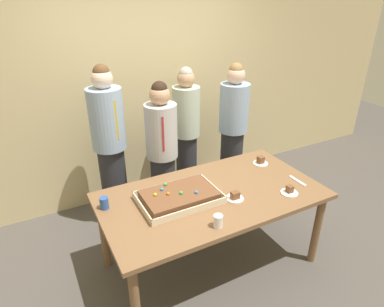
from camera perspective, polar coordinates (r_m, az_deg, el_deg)
ground_plane at (r=3.35m, az=3.16°, el=-18.20°), size 12.00×12.00×0.00m
interior_back_panel at (r=3.94m, az=-8.63°, el=13.52°), size 8.00×0.12×3.00m
party_table at (r=2.91m, az=3.50°, el=-8.31°), size 1.92×1.03×0.78m
sheet_cake at (r=2.75m, az=-2.26°, el=-7.45°), size 0.66×0.44×0.11m
plated_slice_near_left at (r=3.40m, az=11.80°, el=-1.37°), size 0.15×0.15×0.08m
plated_slice_near_right at (r=2.80m, az=7.46°, el=-7.46°), size 0.15×0.15×0.07m
plated_slice_far_left at (r=2.98m, az=16.54°, el=-6.28°), size 0.15×0.15×0.07m
drink_cup_nearest at (r=2.47m, az=4.54°, el=-11.61°), size 0.07×0.07×0.10m
drink_cup_middle at (r=2.74m, az=-14.98°, el=-8.30°), size 0.07×0.07×0.10m
cake_server_utensil at (r=3.19m, az=17.82°, el=-4.51°), size 0.03×0.20×0.01m
person_serving_front at (r=3.43m, az=-5.18°, el=-0.11°), size 0.33×0.33×1.59m
person_green_shirt_behind at (r=3.48m, az=-14.03°, el=1.10°), size 0.34×0.34×1.75m
person_striped_tie_right at (r=3.99m, az=7.09°, el=4.08°), size 0.34×0.34×1.65m
person_far_right_suit at (r=3.91m, az=-0.98°, el=3.65°), size 0.32×0.32×1.62m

